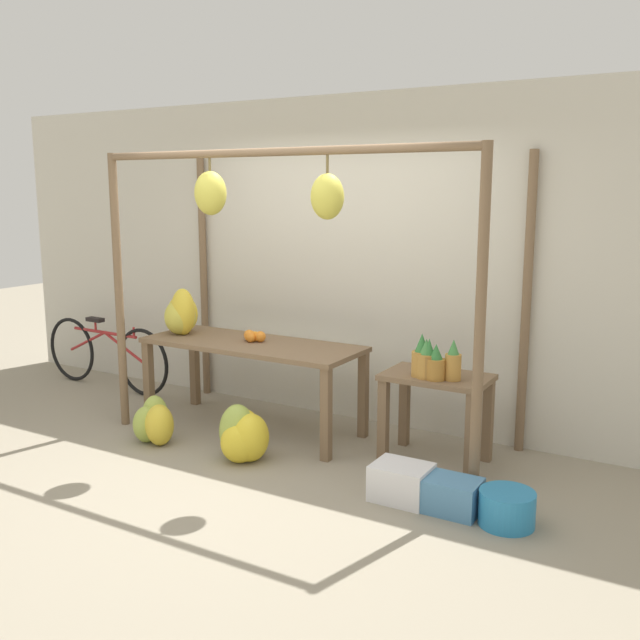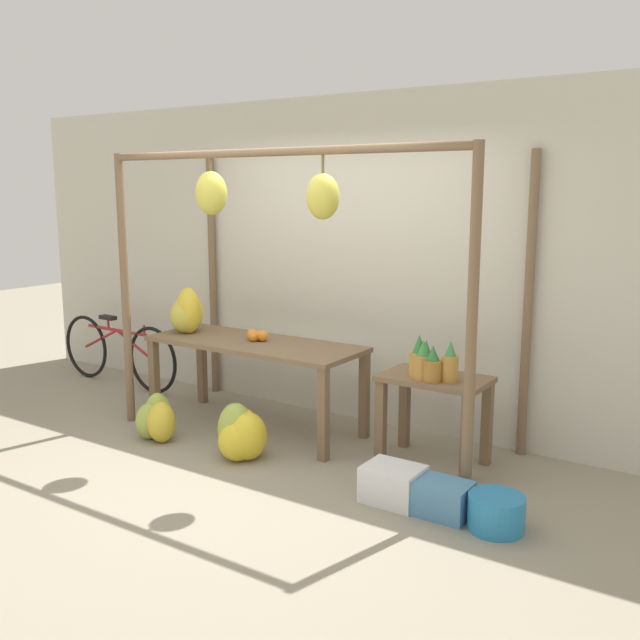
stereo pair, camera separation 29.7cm
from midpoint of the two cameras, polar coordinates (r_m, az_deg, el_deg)
name	(u,v)px [view 2 (the right image)]	position (r m, az deg, el deg)	size (l,w,h in m)	color
ground_plane	(237,474)	(5.24, -5.03, -12.22)	(20.00, 20.00, 0.00)	gray
shop_wall_back	(354,261)	(6.21, 4.12, 4.74)	(8.00, 0.08, 2.80)	beige
stall_awning	(288,244)	(5.43, -0.99, 6.07)	(3.20, 1.26, 2.30)	brown
display_table_main	(255,353)	(6.00, -3.84, -2.65)	(1.88, 0.71, 0.76)	brown
display_table_side	(434,399)	(5.35, 10.71, -6.21)	(0.78, 0.49, 0.67)	brown
banana_pile_on_table	(188,313)	(6.39, -9.24, 0.55)	(0.37, 0.39, 0.41)	gold
orange_pile	(256,335)	(6.00, -3.76, -1.25)	(0.21, 0.16, 0.10)	orange
pineapple_cluster	(429,363)	(5.17, 10.32, -3.41)	(0.37, 0.18, 0.32)	#B27F38
banana_pile_ground_left	(157,419)	(5.97, -11.53, -7.80)	(0.45, 0.40, 0.37)	gold
banana_pile_ground_right	(241,435)	(5.46, -4.74, -9.16)	(0.45, 0.43, 0.42)	yellow
fruit_crate_white	(393,484)	(4.81, 7.67, -12.88)	(0.37, 0.30, 0.24)	silver
blue_bucket	(496,513)	(4.58, 15.79, -14.63)	(0.34, 0.34, 0.22)	teal
parked_bicycle	(118,351)	(7.64, -14.81, -2.45)	(1.74, 0.10, 0.72)	black
fruit_crate_purple	(443,499)	(4.68, 11.68, -13.84)	(0.34, 0.27, 0.22)	#4C84B2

